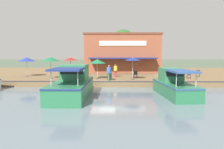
{
  "coord_description": "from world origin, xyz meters",
  "views": [
    {
      "loc": [
        20.39,
        1.3,
        3.5
      ],
      "look_at": [
        -1.0,
        0.89,
        1.3
      ],
      "focal_mm": 32.0,
      "sensor_mm": 36.0,
      "label": 1
    }
  ],
  "objects_px": {
    "waterfront_restaurant": "(122,53)",
    "motorboat_second_along": "(172,85)",
    "patio_umbrella_back_row": "(70,59)",
    "person_mid_patio": "(109,71)",
    "tree_behind_restaurant": "(122,42)",
    "cafe_chair_mid_patio": "(109,76)",
    "person_at_quay_edge": "(116,69)",
    "cafe_chair_under_first_umbrella": "(198,73)",
    "cafe_chair_beside_entrance": "(73,76)",
    "cafe_chair_far_corner_seat": "(62,74)",
    "patio_umbrella_near_quay_edge": "(133,59)",
    "motorboat_outer_channel": "(74,84)",
    "cafe_chair_back_row_seat": "(135,74)",
    "cafe_chair_facing_river": "(189,75)",
    "patio_umbrella_mid_patio_right": "(97,61)",
    "patio_umbrella_by_entrance": "(51,59)",
    "patio_umbrella_far_corner": "(27,59)"
  },
  "relations": [
    {
      "from": "patio_umbrella_back_row",
      "to": "person_mid_patio",
      "type": "relative_size",
      "value": 1.49
    },
    {
      "from": "cafe_chair_under_first_umbrella",
      "to": "person_at_quay_edge",
      "type": "distance_m",
      "value": 10.66
    },
    {
      "from": "waterfront_restaurant",
      "to": "person_at_quay_edge",
      "type": "distance_m",
      "value": 8.79
    },
    {
      "from": "patio_umbrella_far_corner",
      "to": "patio_umbrella_back_row",
      "type": "distance_m",
      "value": 5.97
    },
    {
      "from": "cafe_chair_facing_river",
      "to": "motorboat_second_along",
      "type": "height_order",
      "value": "motorboat_second_along"
    },
    {
      "from": "waterfront_restaurant",
      "to": "cafe_chair_under_first_umbrella",
      "type": "distance_m",
      "value": 12.67
    },
    {
      "from": "patio_umbrella_near_quay_edge",
      "to": "person_at_quay_edge",
      "type": "height_order",
      "value": "patio_umbrella_near_quay_edge"
    },
    {
      "from": "cafe_chair_far_corner_seat",
      "to": "person_mid_patio",
      "type": "distance_m",
      "value": 6.38
    },
    {
      "from": "cafe_chair_under_first_umbrella",
      "to": "patio_umbrella_mid_patio_right",
      "type": "bearing_deg",
      "value": -78.6
    },
    {
      "from": "cafe_chair_mid_patio",
      "to": "cafe_chair_far_corner_seat",
      "type": "bearing_deg",
      "value": -106.4
    },
    {
      "from": "patio_umbrella_back_row",
      "to": "cafe_chair_back_row_seat",
      "type": "bearing_deg",
      "value": 85.14
    },
    {
      "from": "waterfront_restaurant",
      "to": "cafe_chair_beside_entrance",
      "type": "height_order",
      "value": "waterfront_restaurant"
    },
    {
      "from": "person_mid_patio",
      "to": "tree_behind_restaurant",
      "type": "height_order",
      "value": "tree_behind_restaurant"
    },
    {
      "from": "patio_umbrella_mid_patio_right",
      "to": "patio_umbrella_by_entrance",
      "type": "bearing_deg",
      "value": -91.08
    },
    {
      "from": "patio_umbrella_by_entrance",
      "to": "motorboat_outer_channel",
      "type": "distance_m",
      "value": 8.3
    },
    {
      "from": "cafe_chair_back_row_seat",
      "to": "tree_behind_restaurant",
      "type": "xyz_separation_m",
      "value": [
        -14.81,
        -1.14,
        4.74
      ]
    },
    {
      "from": "waterfront_restaurant",
      "to": "patio_umbrella_far_corner",
      "type": "xyz_separation_m",
      "value": [
        7.93,
        -12.63,
        -0.84
      ]
    },
    {
      "from": "patio_umbrella_mid_patio_right",
      "to": "motorboat_outer_channel",
      "type": "distance_m",
      "value": 7.13
    },
    {
      "from": "patio_umbrella_back_row",
      "to": "motorboat_second_along",
      "type": "distance_m",
      "value": 13.31
    },
    {
      "from": "patio_umbrella_by_entrance",
      "to": "cafe_chair_beside_entrance",
      "type": "height_order",
      "value": "patio_umbrella_by_entrance"
    },
    {
      "from": "waterfront_restaurant",
      "to": "cafe_chair_beside_entrance",
      "type": "bearing_deg",
      "value": -26.51
    },
    {
      "from": "waterfront_restaurant",
      "to": "motorboat_second_along",
      "type": "bearing_deg",
      "value": 12.55
    },
    {
      "from": "cafe_chair_facing_river",
      "to": "cafe_chair_under_first_umbrella",
      "type": "bearing_deg",
      "value": 136.71
    },
    {
      "from": "patio_umbrella_far_corner",
      "to": "cafe_chair_far_corner_seat",
      "type": "relative_size",
      "value": 2.97
    },
    {
      "from": "cafe_chair_back_row_seat",
      "to": "person_mid_patio",
      "type": "distance_m",
      "value": 4.11
    },
    {
      "from": "patio_umbrella_by_entrance",
      "to": "cafe_chair_far_corner_seat",
      "type": "distance_m",
      "value": 2.3
    },
    {
      "from": "cafe_chair_under_first_umbrella",
      "to": "cafe_chair_beside_entrance",
      "type": "height_order",
      "value": "same"
    },
    {
      "from": "cafe_chair_far_corner_seat",
      "to": "patio_umbrella_far_corner",
      "type": "bearing_deg",
      "value": -107.56
    },
    {
      "from": "cafe_chair_beside_entrance",
      "to": "tree_behind_restaurant",
      "type": "xyz_separation_m",
      "value": [
        -16.93,
        6.0,
        4.74
      ]
    },
    {
      "from": "motorboat_outer_channel",
      "to": "tree_behind_restaurant",
      "type": "height_order",
      "value": "tree_behind_restaurant"
    },
    {
      "from": "person_at_quay_edge",
      "to": "cafe_chair_under_first_umbrella",
      "type": "bearing_deg",
      "value": 93.09
    },
    {
      "from": "patio_umbrella_near_quay_edge",
      "to": "motorboat_outer_channel",
      "type": "relative_size",
      "value": 0.32
    },
    {
      "from": "waterfront_restaurant",
      "to": "patio_umbrella_near_quay_edge",
      "type": "distance_m",
      "value": 10.91
    },
    {
      "from": "tree_behind_restaurant",
      "to": "cafe_chair_far_corner_seat",
      "type": "bearing_deg",
      "value": -27.77
    },
    {
      "from": "patio_umbrella_mid_patio_right",
      "to": "person_at_quay_edge",
      "type": "xyz_separation_m",
      "value": [
        -2.0,
        2.13,
        -1.05
      ]
    },
    {
      "from": "waterfront_restaurant",
      "to": "motorboat_outer_channel",
      "type": "relative_size",
      "value": 1.5
    },
    {
      "from": "cafe_chair_mid_patio",
      "to": "person_at_quay_edge",
      "type": "height_order",
      "value": "person_at_quay_edge"
    },
    {
      "from": "cafe_chair_far_corner_seat",
      "to": "cafe_chair_facing_river",
      "type": "relative_size",
      "value": 1.0
    },
    {
      "from": "patio_umbrella_far_corner",
      "to": "cafe_chair_facing_river",
      "type": "relative_size",
      "value": 2.97
    },
    {
      "from": "tree_behind_restaurant",
      "to": "cafe_chair_beside_entrance",
      "type": "bearing_deg",
      "value": -19.51
    },
    {
      "from": "waterfront_restaurant",
      "to": "motorboat_second_along",
      "type": "distance_m",
      "value": 17.42
    },
    {
      "from": "person_mid_patio",
      "to": "motorboat_second_along",
      "type": "height_order",
      "value": "motorboat_second_along"
    },
    {
      "from": "patio_umbrella_far_corner",
      "to": "cafe_chair_under_first_umbrella",
      "type": "xyz_separation_m",
      "value": [
        -0.03,
        22.19,
        -1.74
      ]
    },
    {
      "from": "patio_umbrella_near_quay_edge",
      "to": "motorboat_outer_channel",
      "type": "distance_m",
      "value": 8.62
    },
    {
      "from": "cafe_chair_back_row_seat",
      "to": "motorboat_second_along",
      "type": "height_order",
      "value": "motorboat_second_along"
    },
    {
      "from": "waterfront_restaurant",
      "to": "cafe_chair_beside_entrance",
      "type": "xyz_separation_m",
      "value": [
        11.59,
        -5.78,
        -2.58
      ]
    },
    {
      "from": "patio_umbrella_mid_patio_right",
      "to": "cafe_chair_facing_river",
      "type": "relative_size",
      "value": 2.74
    },
    {
      "from": "cafe_chair_beside_entrance",
      "to": "cafe_chair_facing_river",
      "type": "bearing_deg",
      "value": 97.05
    },
    {
      "from": "patio_umbrella_back_row",
      "to": "patio_umbrella_by_entrance",
      "type": "relative_size",
      "value": 0.97
    },
    {
      "from": "patio_umbrella_far_corner",
      "to": "patio_umbrella_near_quay_edge",
      "type": "xyz_separation_m",
      "value": [
        2.92,
        13.51,
        0.1
      ]
    }
  ]
}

